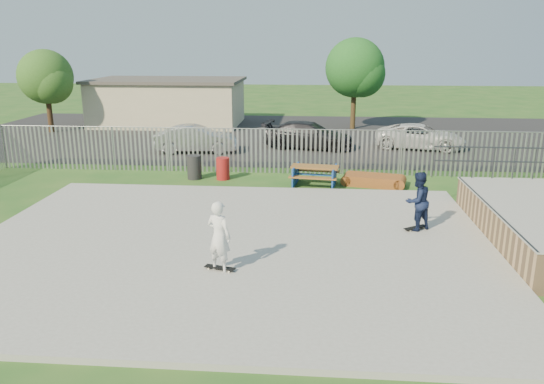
# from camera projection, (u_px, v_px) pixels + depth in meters

# --- Properties ---
(ground) EXTENTS (120.00, 120.00, 0.00)m
(ground) POSITION_uv_depth(u_px,v_px,m) (230.00, 247.00, 15.32)
(ground) COLOR #21531C
(ground) RESTS_ON ground
(concrete_slab) EXTENTS (15.00, 12.00, 0.15)m
(concrete_slab) POSITION_uv_depth(u_px,v_px,m) (230.00, 244.00, 15.30)
(concrete_slab) COLOR gray
(concrete_slab) RESTS_ON ground
(fence) EXTENTS (26.04, 16.02, 2.00)m
(fence) POSITION_uv_depth(u_px,v_px,m) (276.00, 175.00, 19.36)
(fence) COLOR gray
(fence) RESTS_ON ground
(picnic_table) EXTENTS (2.11, 1.82, 0.81)m
(picnic_table) POSITION_uv_depth(u_px,v_px,m) (315.00, 175.00, 21.76)
(picnic_table) COLOR brown
(picnic_table) RESTS_ON ground
(funbox) EXTENTS (2.34, 1.54, 0.43)m
(funbox) POSITION_uv_depth(u_px,v_px,m) (374.00, 180.00, 21.78)
(funbox) COLOR brown
(funbox) RESTS_ON ground
(trash_bin_red) EXTENTS (0.57, 0.57, 0.94)m
(trash_bin_red) POSITION_uv_depth(u_px,v_px,m) (223.00, 169.00, 22.69)
(trash_bin_red) COLOR maroon
(trash_bin_red) RESTS_ON ground
(trash_bin_grey) EXTENTS (0.62, 0.62, 1.03)m
(trash_bin_grey) POSITION_uv_depth(u_px,v_px,m) (194.00, 167.00, 22.76)
(trash_bin_grey) COLOR black
(trash_bin_grey) RESTS_ON ground
(parking_lot) EXTENTS (40.00, 18.00, 0.02)m
(parking_lot) POSITION_uv_depth(u_px,v_px,m) (277.00, 135.00, 33.53)
(parking_lot) COLOR black
(parking_lot) RESTS_ON ground
(car_silver) EXTENTS (4.47, 1.96, 1.43)m
(car_silver) POSITION_uv_depth(u_px,v_px,m) (196.00, 139.00, 28.11)
(car_silver) COLOR #A9A8AD
(car_silver) RESTS_ON parking_lot
(car_dark) EXTENTS (5.27, 2.86, 1.45)m
(car_dark) POSITION_uv_depth(u_px,v_px,m) (309.00, 135.00, 29.20)
(car_dark) COLOR black
(car_dark) RESTS_ON parking_lot
(car_white) EXTENTS (5.19, 3.19, 1.34)m
(car_white) POSITION_uv_depth(u_px,v_px,m) (420.00, 136.00, 29.10)
(car_white) COLOR silver
(car_white) RESTS_ON parking_lot
(building) EXTENTS (10.40, 6.40, 3.20)m
(building) POSITION_uv_depth(u_px,v_px,m) (169.00, 102.00, 37.55)
(building) COLOR beige
(building) RESTS_ON ground
(tree_left) EXTENTS (3.42, 3.42, 5.28)m
(tree_left) POSITION_uv_depth(u_px,v_px,m) (46.00, 77.00, 33.67)
(tree_left) COLOR #3F2A19
(tree_left) RESTS_ON ground
(tree_mid) EXTENTS (3.89, 3.89, 6.00)m
(tree_mid) POSITION_uv_depth(u_px,v_px,m) (355.00, 68.00, 34.88)
(tree_mid) COLOR #44331B
(tree_mid) RESTS_ON ground
(skateboard_a) EXTENTS (0.78, 0.61, 0.08)m
(skateboard_a) POSITION_uv_depth(u_px,v_px,m) (415.00, 228.00, 16.27)
(skateboard_a) COLOR black
(skateboard_a) RESTS_ON concrete_slab
(skateboard_b) EXTENTS (0.82, 0.39, 0.08)m
(skateboard_b) POSITION_uv_depth(u_px,v_px,m) (220.00, 268.00, 13.38)
(skateboard_b) COLOR black
(skateboard_b) RESTS_ON concrete_slab
(skater_navy) EXTENTS (1.11, 1.06, 1.81)m
(skater_navy) POSITION_uv_depth(u_px,v_px,m) (417.00, 201.00, 16.03)
(skater_navy) COLOR #111A38
(skater_navy) RESTS_ON concrete_slab
(skater_white) EXTENTS (0.78, 0.67, 1.81)m
(skater_white) POSITION_uv_depth(u_px,v_px,m) (219.00, 236.00, 13.15)
(skater_white) COLOR white
(skater_white) RESTS_ON concrete_slab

